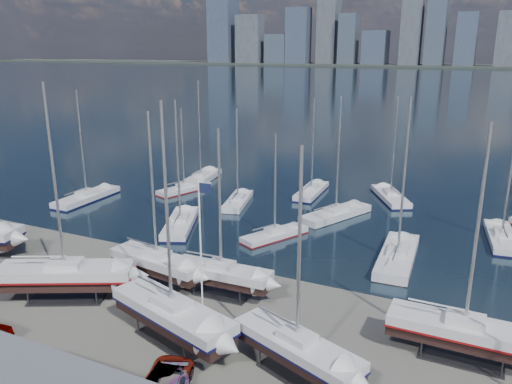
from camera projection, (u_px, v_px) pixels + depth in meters
The scene contains 22 objects.
ground at pixel (193, 320), 38.98m from camera, with size 1400.00×1400.00×0.00m, color #605E59.
water at pixel (462, 82), 308.20m from camera, with size 1400.00×600.00×0.40m, color #1B2E3E.
far_shore at pixel (479, 67), 533.62m from camera, with size 1400.00×80.00×2.20m, color #2D332D.
skyline at pixel (475, 29), 520.84m from camera, with size 639.14×43.80×107.69m.
sailboat_cradle_1 at pixel (65, 275), 41.69m from camera, with size 11.48×7.85×18.03m.
sailboat_cradle_2 at pixel (157, 262), 44.46m from camera, with size 9.74×3.97×15.49m.
sailboat_cradle_3 at pixel (172, 314), 35.62m from camera, with size 11.17×6.05×17.29m.
sailboat_cradle_4 at pixel (221, 274), 42.37m from camera, with size 8.82×2.73×14.40m.
sailboat_cradle_5 at pixel (297, 348), 31.80m from camera, with size 9.67×5.79×15.19m.
sailboat_cradle_6 at pixel (464, 332), 33.51m from camera, with size 10.08×2.89×16.24m.
sailboat_moored_0 at pixel (87, 199), 69.23m from camera, with size 3.14×10.70×15.93m.
sailboat_moored_1 at pixel (184, 190), 73.54m from camera, with size 5.08×8.93×12.88m.
sailboat_moored_2 at pixel (201, 180), 79.13m from camera, with size 4.75×11.25×16.47m.
sailboat_moored_3 at pixel (181, 225), 58.93m from camera, with size 6.85×10.75×15.63m.
sailboat_moored_4 at pixel (238, 202), 67.64m from camera, with size 4.67×9.33×13.57m.
sailboat_moored_5 at pixel (311, 192), 72.22m from camera, with size 3.18×9.80×14.47m.
sailboat_moored_6 at pixel (275, 236), 55.56m from camera, with size 5.78×8.39×12.31m.
sailboat_moored_7 at pixel (336, 215), 62.26m from camera, with size 7.01×10.73×15.80m.
sailboat_moored_8 at pixel (390, 198), 69.67m from camera, with size 7.24×10.15×14.98m.
sailboat_moored_9 at pixel (397, 259), 49.49m from camera, with size 3.71×11.41×17.02m.
sailboat_moored_10 at pixel (501, 239), 54.63m from camera, with size 3.92×9.97×14.50m.
flagpole at pixel (202, 249), 34.99m from camera, with size 1.06×0.12×11.95m.
Camera 1 is at (19.28, -39.22, 20.46)m, focal length 35.00 mm.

